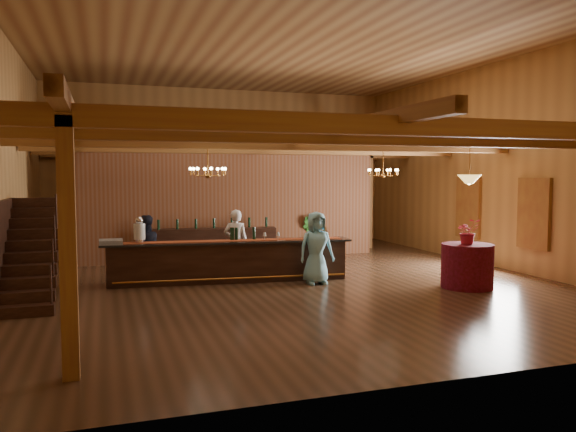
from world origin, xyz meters
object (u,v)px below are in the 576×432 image
object	(u,v)px
raffle_drum	(319,232)
chandelier_left	(208,171)
round_table	(467,266)
bartender	(236,242)
beverage_dispenser	(139,230)
chandelier_right	(383,172)
pendant_lamp	(469,179)
backbar_shelf	(214,245)
floor_plant	(308,235)
staff_second	(145,248)
guest	(316,248)
tasting_bar	(230,261)

from	to	relation	value
raffle_drum	chandelier_left	world-z (taller)	chandelier_left
round_table	bartender	bearing A→B (deg)	145.17
beverage_dispenser	chandelier_right	size ratio (longest dim) A/B	0.75
pendant_lamp	backbar_shelf	bearing A→B (deg)	131.10
raffle_drum	floor_plant	size ratio (longest dim) A/B	0.26
beverage_dispenser	staff_second	distance (m)	0.63
backbar_shelf	pendant_lamp	size ratio (longest dim) A/B	3.88
backbar_shelf	chandelier_left	bearing A→B (deg)	-93.81
staff_second	guest	distance (m)	4.01
chandelier_right	bartender	size ratio (longest dim) A/B	0.49
chandelier_left	chandelier_right	xyz separation A→B (m)	(4.73, 0.88, -0.01)
round_table	chandelier_left	world-z (taller)	chandelier_left
tasting_bar	floor_plant	distance (m)	4.69
chandelier_left	guest	bearing A→B (deg)	-7.59
beverage_dispenser	pendant_lamp	distance (m)	7.43
tasting_bar	bartender	world-z (taller)	bartender
tasting_bar	staff_second	distance (m)	2.00
tasting_bar	raffle_drum	xyz separation A→B (m)	(2.15, -0.27, 0.65)
floor_plant	beverage_dispenser	bearing A→B (deg)	-149.02
tasting_bar	beverage_dispenser	world-z (taller)	beverage_dispenser
tasting_bar	pendant_lamp	distance (m)	5.71
bartender	staff_second	distance (m)	2.20
staff_second	floor_plant	world-z (taller)	staff_second
pendant_lamp	floor_plant	size ratio (longest dim) A/B	0.69
staff_second	raffle_drum	bearing A→B (deg)	154.88
raffle_drum	round_table	size ratio (longest dim) A/B	0.30
round_table	raffle_drum	bearing A→B (deg)	142.09
beverage_dispenser	bartender	size ratio (longest dim) A/B	0.37
backbar_shelf	floor_plant	distance (m)	3.06
floor_plant	backbar_shelf	bearing A→B (deg)	-171.50
staff_second	guest	world-z (taller)	guest
raffle_drum	chandelier_left	xyz separation A→B (m)	(-2.74, -0.30, 1.44)
pendant_lamp	bartender	world-z (taller)	pendant_lamp
tasting_bar	floor_plant	size ratio (longest dim) A/B	4.46
round_table	backbar_shelf	bearing A→B (deg)	131.10
raffle_drum	round_table	world-z (taller)	raffle_drum
chandelier_left	floor_plant	xyz separation A→B (m)	(3.81, 3.97, -1.93)
chandelier_left	pendant_lamp	xyz separation A→B (m)	(5.43, -1.79, -0.17)
guest	tasting_bar	bearing A→B (deg)	154.75
beverage_dispenser	round_table	size ratio (longest dim) A/B	0.53
round_table	chandelier_right	xyz separation A→B (m)	(-0.69, 2.67, 2.08)
round_table	guest	xyz separation A→B (m)	(-3.01, 1.47, 0.34)
backbar_shelf	staff_second	world-z (taller)	staff_second
guest	floor_plant	distance (m)	4.52
beverage_dispenser	backbar_shelf	xyz separation A→B (m)	(2.22, 2.69, -0.75)
raffle_drum	chandelier_right	distance (m)	2.52
beverage_dispenser	staff_second	size ratio (longest dim) A/B	0.39
beverage_dispenser	bartender	distance (m)	2.44
tasting_bar	backbar_shelf	distance (m)	2.96
backbar_shelf	bartender	bearing A→B (deg)	-77.73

